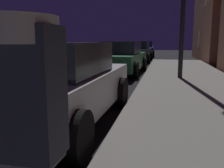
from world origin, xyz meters
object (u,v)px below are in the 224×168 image
at_px(parking_meter, 24,158).
at_px(car_black, 137,51).
at_px(car_silver, 54,84).
at_px(car_green, 121,58).
at_px(car_blue, 144,49).

distance_m(parking_meter, car_black, 17.18).
height_order(car_silver, car_black, same).
relative_size(car_silver, car_green, 0.97).
relative_size(parking_meter, car_blue, 0.29).
xyz_separation_m(parking_meter, car_black, (-1.58, 17.10, -0.46)).
xyz_separation_m(car_silver, car_green, (0.00, 6.91, -0.01)).
xyz_separation_m(car_green, car_blue, (-0.00, 12.62, 0.00)).
bearing_deg(parking_meter, car_silver, 114.41).
relative_size(parking_meter, car_green, 0.31).
distance_m(parking_meter, car_silver, 3.85).
bearing_deg(car_black, parking_meter, -84.73).
distance_m(car_silver, car_green, 6.91).
height_order(car_silver, car_green, same).
height_order(parking_meter, car_black, parking_meter).
xyz_separation_m(parking_meter, car_silver, (-1.58, 3.48, -0.48)).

